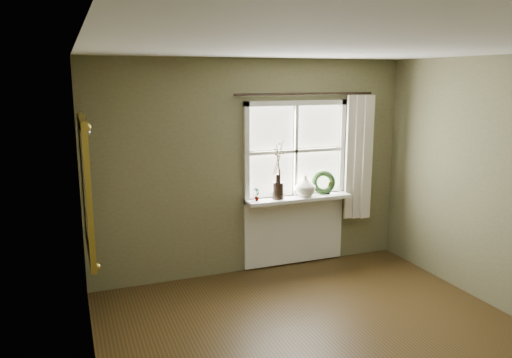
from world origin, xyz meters
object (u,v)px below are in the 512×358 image
at_px(cream_vase, 305,186).
at_px(wreath, 323,185).
at_px(gilt_mirror, 86,187).
at_px(dark_jug, 278,190).

bearing_deg(cream_vase, wreath, 8.23).
relative_size(cream_vase, gilt_mirror, 0.21).
bearing_deg(gilt_mirror, wreath, 14.59).
height_order(dark_jug, cream_vase, cream_vase).
height_order(cream_vase, wreath, wreath).
relative_size(cream_vase, wreath, 0.88).
height_order(wreath, gilt_mirror, gilt_mirror).
bearing_deg(dark_jug, cream_vase, 0.00).
xyz_separation_m(dark_jug, wreath, (0.64, 0.04, 0.01)).
distance_m(dark_jug, wreath, 0.65).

